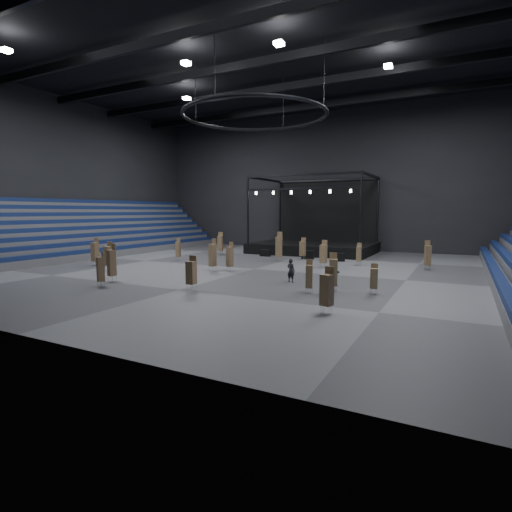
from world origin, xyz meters
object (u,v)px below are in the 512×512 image
at_px(chair_stack_0, 303,248).
at_px(chair_stack_17, 230,256).
at_px(chair_stack_14, 428,255).
at_px(chair_stack_6, 101,269).
at_px(chair_stack_11, 309,276).
at_px(chair_stack_16, 323,253).
at_px(chair_stack_2, 213,255).
at_px(chair_stack_7, 108,256).
at_px(chair_stack_4, 327,289).
at_px(flight_case_left, 265,253).
at_px(chair_stack_9, 374,278).
at_px(chair_stack_15, 112,262).
at_px(flight_case_mid, 308,255).
at_px(chair_stack_5, 191,272).
at_px(chair_stack_10, 95,251).
at_px(chair_stack_12, 279,246).
at_px(chair_stack_13, 333,272).
at_px(man_center, 291,271).
at_px(chair_stack_3, 178,249).
at_px(chair_stack_8, 220,243).
at_px(crew_member, 335,274).
at_px(flight_case_right, 338,257).
at_px(stage, 316,240).
at_px(chair_stack_1, 359,254).

relative_size(chair_stack_0, chair_stack_17, 0.94).
xyz_separation_m(chair_stack_0, chair_stack_14, (12.04, -1.70, 0.08)).
relative_size(chair_stack_6, chair_stack_11, 1.14).
bearing_deg(chair_stack_11, chair_stack_16, 85.55).
height_order(chair_stack_2, chair_stack_7, chair_stack_2).
xyz_separation_m(chair_stack_4, chair_stack_11, (-2.47, 4.31, -0.15)).
bearing_deg(flight_case_left, chair_stack_9, -46.07).
relative_size(chair_stack_0, chair_stack_15, 0.85).
xyz_separation_m(chair_stack_7, chair_stack_14, (23.93, 12.96, 0.00)).
distance_m(flight_case_mid, chair_stack_5, 19.44).
bearing_deg(flight_case_left, chair_stack_10, -126.22).
relative_size(chair_stack_10, chair_stack_16, 1.05).
xyz_separation_m(flight_case_left, chair_stack_0, (4.94, -1.30, 0.86)).
height_order(chair_stack_12, chair_stack_13, chair_stack_12).
distance_m(chair_stack_4, chair_stack_12, 20.60).
bearing_deg(chair_stack_6, chair_stack_16, 80.86).
height_order(chair_stack_7, chair_stack_11, chair_stack_7).
distance_m(chair_stack_10, man_center, 19.32).
relative_size(chair_stack_3, chair_stack_8, 0.87).
bearing_deg(chair_stack_8, chair_stack_9, -51.99).
distance_m(chair_stack_9, chair_stack_15, 18.06).
bearing_deg(chair_stack_4, flight_case_mid, 127.75).
relative_size(flight_case_left, chair_stack_16, 0.45).
bearing_deg(chair_stack_12, chair_stack_5, -88.21).
distance_m(chair_stack_4, crew_member, 7.57).
bearing_deg(chair_stack_3, flight_case_right, 10.46).
height_order(chair_stack_6, chair_stack_13, chair_stack_13).
bearing_deg(chair_stack_10, chair_stack_8, 67.93).
relative_size(flight_case_left, chair_stack_14, 0.44).
xyz_separation_m(chair_stack_14, chair_stack_15, (-19.66, -16.53, 0.09)).
bearing_deg(chair_stack_6, flight_case_right, 88.34).
distance_m(stage, chair_stack_15, 27.18).
distance_m(chair_stack_7, chair_stack_9, 21.87).
bearing_deg(chair_stack_2, chair_stack_12, 89.57).
xyz_separation_m(stage, chair_stack_1, (7.53, -9.70, -0.35)).
bearing_deg(stage, chair_stack_2, -97.83).
bearing_deg(chair_stack_7, chair_stack_14, 27.27).
xyz_separation_m(chair_stack_10, chair_stack_16, (19.11, 8.42, -0.05)).
height_order(flight_case_right, chair_stack_4, chair_stack_4).
height_order(flight_case_left, chair_stack_0, chair_stack_0).
bearing_deg(chair_stack_15, flight_case_left, 98.37).
bearing_deg(chair_stack_8, flight_case_left, -2.50).
height_order(flight_case_mid, chair_stack_3, chair_stack_3).
distance_m(chair_stack_7, chair_stack_15, 5.56).
height_order(chair_stack_0, chair_stack_6, chair_stack_6).
relative_size(stage, chair_stack_12, 4.69).
distance_m(flight_case_mid, chair_stack_14, 12.20).
xyz_separation_m(chair_stack_6, man_center, (10.66, 7.39, -0.38)).
distance_m(chair_stack_3, chair_stack_17, 9.30).
xyz_separation_m(flight_case_mid, chair_stack_9, (9.79, -15.21, 0.57)).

